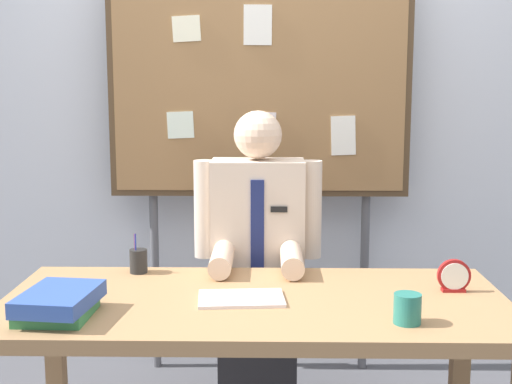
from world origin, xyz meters
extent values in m
cube|color=silver|center=(0.00, 1.27, 1.35)|extent=(6.40, 0.08, 2.70)
cube|color=#9E754C|center=(0.00, 0.00, 0.70)|extent=(1.78, 0.81, 0.05)
cube|color=#9E754C|center=(-0.83, 0.35, 0.34)|extent=(0.07, 0.07, 0.67)
cube|color=#9E754C|center=(0.83, 0.35, 0.34)|extent=(0.07, 0.07, 0.67)
cube|color=#2D2D33|center=(0.00, 0.61, 0.22)|extent=(0.34, 0.30, 0.44)
cube|color=beige|center=(0.00, 0.61, 0.79)|extent=(0.40, 0.22, 0.71)
sphere|color=beige|center=(0.00, 0.61, 1.25)|extent=(0.21, 0.21, 0.21)
cylinder|color=beige|center=(-0.23, 0.59, 0.93)|extent=(0.09, 0.09, 0.42)
cylinder|color=beige|center=(0.23, 0.59, 0.93)|extent=(0.09, 0.09, 0.42)
cylinder|color=beige|center=(-0.14, 0.35, 0.77)|extent=(0.09, 0.30, 0.09)
cylinder|color=beige|center=(0.14, 0.35, 0.77)|extent=(0.09, 0.30, 0.09)
cube|color=navy|center=(0.00, 0.49, 0.85)|extent=(0.06, 0.01, 0.46)
cube|color=black|center=(0.09, 0.49, 0.95)|extent=(0.07, 0.01, 0.02)
cube|color=#4C3823|center=(0.00, 1.07, 1.49)|extent=(1.47, 0.05, 1.15)
cube|color=olive|center=(0.00, 1.05, 1.49)|extent=(1.41, 0.04, 1.09)
cylinder|color=#59595E|center=(-0.54, 1.10, 0.47)|extent=(0.04, 0.04, 0.95)
cylinder|color=#59595E|center=(0.54, 1.10, 0.47)|extent=(0.04, 0.04, 0.95)
cube|color=white|center=(0.41, 1.03, 1.22)|extent=(0.13, 0.00, 0.19)
cube|color=silver|center=(-0.38, 1.03, 1.27)|extent=(0.13, 0.00, 0.13)
cube|color=#F4EFCC|center=(-0.35, 1.03, 1.73)|extent=(0.14, 0.00, 0.13)
cube|color=silver|center=(0.03, 1.03, 1.24)|extent=(0.11, 0.00, 0.19)
cube|color=white|center=(-0.01, 1.03, 1.74)|extent=(0.14, 0.00, 0.19)
cube|color=#337F47|center=(-0.64, -0.20, 0.74)|extent=(0.22, 0.24, 0.04)
cube|color=#2D4C99|center=(-0.63, -0.21, 0.79)|extent=(0.25, 0.32, 0.05)
cube|color=silver|center=(-0.05, -0.02, 0.73)|extent=(0.31, 0.21, 0.01)
cylinder|color=maroon|center=(0.72, 0.10, 0.78)|extent=(0.12, 0.02, 0.12)
cylinder|color=white|center=(0.72, 0.08, 0.78)|extent=(0.10, 0.00, 0.10)
cube|color=maroon|center=(0.72, 0.10, 0.73)|extent=(0.08, 0.04, 0.01)
cylinder|color=#267266|center=(0.48, -0.24, 0.77)|extent=(0.09, 0.09, 0.10)
cylinder|color=#262626|center=(-0.47, 0.32, 0.77)|extent=(0.07, 0.07, 0.09)
cylinder|color=#263399|center=(-0.48, 0.32, 0.81)|extent=(0.01, 0.01, 0.15)
cylinder|color=maroon|center=(-0.48, 0.32, 0.81)|extent=(0.01, 0.01, 0.15)
camera|label=1|loc=(0.05, -2.33, 1.47)|focal=48.35mm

